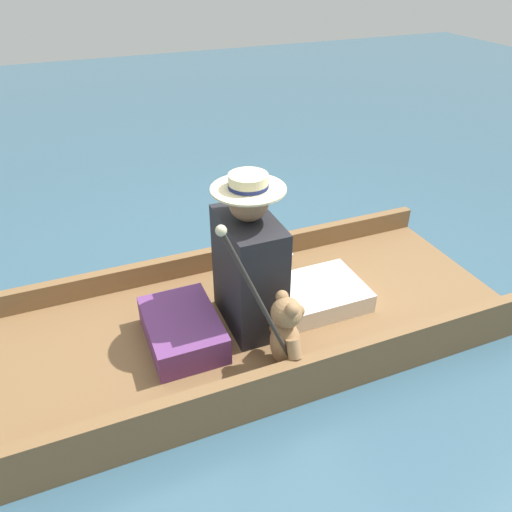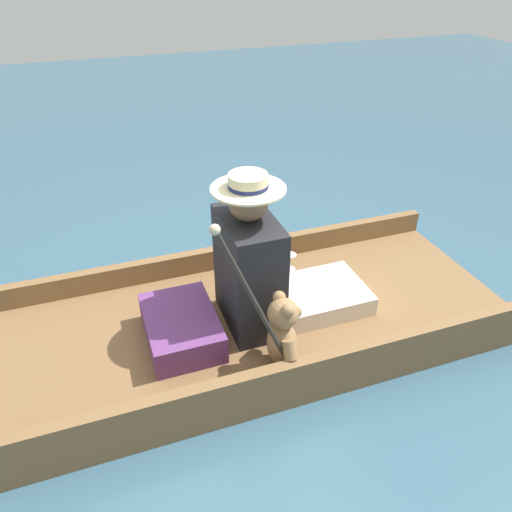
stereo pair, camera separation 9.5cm
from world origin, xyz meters
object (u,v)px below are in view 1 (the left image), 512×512
object	(u,v)px
wine_glass	(287,258)
walking_cane	(257,297)
teddy_bear	(286,333)
seated_person	(265,271)

from	to	relation	value
wine_glass	walking_cane	bearing A→B (deg)	-33.30
walking_cane	teddy_bear	bearing A→B (deg)	112.28
walking_cane	wine_glass	bearing A→B (deg)	146.70
seated_person	wine_glass	world-z (taller)	seated_person
walking_cane	seated_person	bearing A→B (deg)	152.57
teddy_bear	walking_cane	size ratio (longest dim) A/B	0.46
wine_glass	walking_cane	size ratio (longest dim) A/B	0.13
seated_person	wine_glass	xyz separation A→B (m)	(-0.37, 0.30, -0.22)
teddy_bear	seated_person	bearing A→B (deg)	172.56
wine_glass	teddy_bear	bearing A→B (deg)	-25.59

